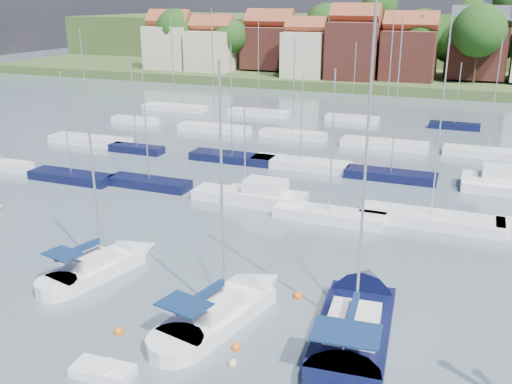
% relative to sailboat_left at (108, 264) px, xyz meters
% --- Properties ---
extents(ground, '(260.00, 260.00, 0.00)m').
position_rel_sailboat_left_xyz_m(ground, '(10.53, 35.12, -0.36)').
color(ground, '#4B5B66').
rests_on(ground, ground).
extents(sailboat_left, '(4.69, 9.94, 13.16)m').
position_rel_sailboat_left_xyz_m(sailboat_left, '(0.00, 0.00, 0.00)').
color(sailboat_left, silver).
rests_on(sailboat_left, ground).
extents(sailboat_centre, '(5.30, 11.54, 15.19)m').
position_rel_sailboat_left_xyz_m(sailboat_centre, '(9.68, -1.85, -0.01)').
color(sailboat_centre, silver).
rests_on(sailboat_centre, ground).
extents(sailboat_navy, '(4.82, 14.11, 19.07)m').
position_rel_sailboat_left_xyz_m(sailboat_navy, '(16.43, 0.04, -0.02)').
color(sailboat_navy, black).
rests_on(sailboat_navy, ground).
extents(tender, '(3.00, 1.54, 0.63)m').
position_rel_sailboat_left_xyz_m(tender, '(6.39, -9.44, -0.12)').
color(tender, silver).
rests_on(tender, ground).
extents(buoy_c, '(0.54, 0.54, 0.54)m').
position_rel_sailboat_left_xyz_m(buoy_c, '(5.02, -6.18, -0.36)').
color(buoy_c, '#D85914').
rests_on(buoy_c, ground).
extents(buoy_d, '(0.44, 0.44, 0.44)m').
position_rel_sailboat_left_xyz_m(buoy_d, '(11.70, -6.48, -0.36)').
color(buoy_d, beige).
rests_on(buoy_d, ground).
extents(buoy_e, '(0.54, 0.54, 0.54)m').
position_rel_sailboat_left_xyz_m(buoy_e, '(12.63, 0.92, -0.36)').
color(buoy_e, '#D85914').
rests_on(buoy_e, ground).
extents(buoy_g, '(0.51, 0.51, 0.51)m').
position_rel_sailboat_left_xyz_m(buoy_g, '(11.33, -5.20, -0.36)').
color(buoy_g, '#D85914').
rests_on(buoy_g, ground).
extents(marina_field, '(79.62, 41.41, 15.93)m').
position_rel_sailboat_left_xyz_m(marina_field, '(12.44, 30.27, 0.07)').
color(marina_field, silver).
rests_on(marina_field, ground).
extents(far_shore_town, '(212.46, 90.00, 22.27)m').
position_rel_sailboat_left_xyz_m(far_shore_town, '(12.76, 127.79, 4.24)').
color(far_shore_town, '#3C4E27').
rests_on(far_shore_town, ground).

